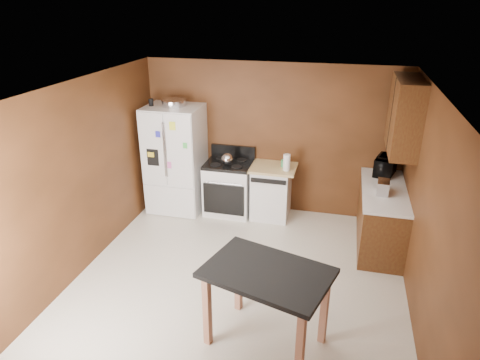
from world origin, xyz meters
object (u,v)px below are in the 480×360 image
at_px(microwave, 385,166).
at_px(kettle, 227,159).
at_px(dishwasher, 271,191).
at_px(island, 267,282).
at_px(paper_towel, 287,163).
at_px(roasting_pan, 174,103).
at_px(refrigerator, 176,159).
at_px(green_canister, 284,163).
at_px(gas_range, 229,187).
at_px(pen_cup, 151,102).
at_px(toaster, 383,187).

bearing_deg(microwave, kettle, 111.59).
height_order(dishwasher, island, island).
bearing_deg(paper_towel, kettle, -179.06).
xyz_separation_m(roasting_pan, refrigerator, (-0.00, -0.06, -0.95)).
bearing_deg(dishwasher, green_canister, 13.94).
bearing_deg(gas_range, kettle, -89.57).
relative_size(microwave, refrigerator, 0.27).
distance_m(kettle, island, 2.99).
relative_size(green_canister, island, 0.08).
relative_size(refrigerator, dishwasher, 2.02).
bearing_deg(paper_towel, pen_cup, -179.46).
bearing_deg(kettle, gas_range, 90.43).
bearing_deg(green_canister, toaster, -25.54).
bearing_deg(toaster, refrigerator, 175.26).
height_order(paper_towel, microwave, microwave).
bearing_deg(island, refrigerator, 126.96).
bearing_deg(island, microwave, 66.39).
xyz_separation_m(kettle, paper_towel, (0.97, 0.02, 0.03)).
relative_size(gas_range, island, 0.78).
height_order(pen_cup, paper_towel, pen_cup).
bearing_deg(toaster, microwave, 89.76).
distance_m(green_canister, refrigerator, 1.82).
height_order(paper_towel, dishwasher, paper_towel).
relative_size(kettle, paper_towel, 0.73).
height_order(toaster, island, toaster).
relative_size(kettle, green_canister, 1.71).
xyz_separation_m(microwave, dishwasher, (-1.74, -0.08, -0.58)).
relative_size(pen_cup, refrigerator, 0.06).
distance_m(paper_towel, gas_range, 1.12).
bearing_deg(island, pen_cup, 131.63).
bearing_deg(microwave, toaster, -168.53).
bearing_deg(toaster, gas_range, 170.24).
xyz_separation_m(toaster, gas_range, (-2.39, 0.64, -0.53)).
xyz_separation_m(refrigerator, dishwasher, (1.63, 0.08, -0.45)).
distance_m(toaster, microwave, 0.75).
bearing_deg(island, kettle, 113.23).
bearing_deg(pen_cup, toaster, -8.40).
xyz_separation_m(microwave, island, (-1.29, -2.94, -0.26)).
bearing_deg(green_canister, refrigerator, -175.86).
height_order(kettle, dishwasher, kettle).
bearing_deg(paper_towel, toaster, -21.46).
relative_size(pen_cup, kettle, 0.59).
relative_size(paper_towel, toaster, 1.01).
height_order(refrigerator, gas_range, refrigerator).
bearing_deg(gas_range, green_canister, 4.47).
relative_size(roasting_pan, refrigerator, 0.22).
bearing_deg(kettle, dishwasher, 9.39).
distance_m(kettle, green_canister, 0.92).
relative_size(refrigerator, island, 1.27).
bearing_deg(green_canister, island, -84.72).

